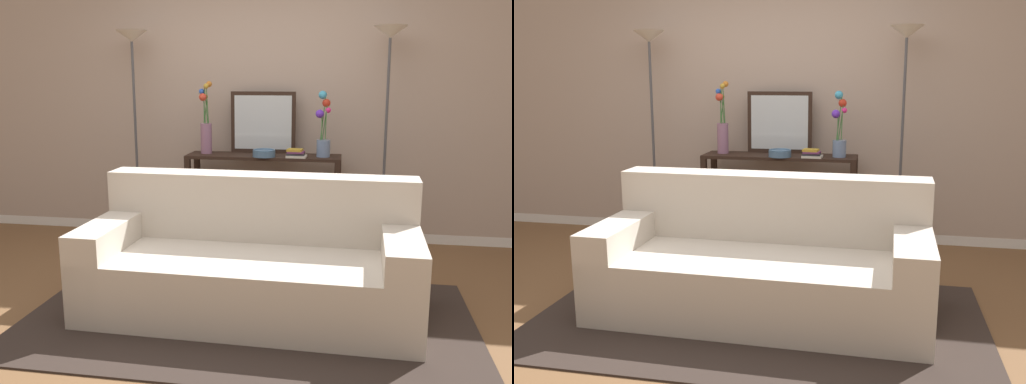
% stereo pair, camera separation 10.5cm
% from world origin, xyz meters
% --- Properties ---
extents(ground_plane, '(16.00, 16.00, 0.02)m').
position_xyz_m(ground_plane, '(0.00, 0.00, -0.01)').
color(ground_plane, brown).
extents(back_wall, '(12.00, 0.15, 2.66)m').
position_xyz_m(back_wall, '(0.00, 1.92, 1.33)').
color(back_wall, white).
rests_on(back_wall, ground).
extents(area_rug, '(2.86, 1.66, 0.01)m').
position_xyz_m(area_rug, '(0.25, -0.09, 0.01)').
color(area_rug, '#332823').
rests_on(area_rug, ground).
extents(couch, '(2.16, 0.99, 0.88)m').
position_xyz_m(couch, '(0.25, 0.08, 0.31)').
color(couch, beige).
rests_on(couch, ground).
extents(console_table, '(1.39, 0.36, 0.84)m').
position_xyz_m(console_table, '(0.09, 1.56, 0.58)').
color(console_table, black).
rests_on(console_table, ground).
extents(floor_lamp_left, '(0.28, 0.28, 1.95)m').
position_xyz_m(floor_lamp_left, '(-1.12, 1.55, 1.53)').
color(floor_lamp_left, '#4C4C51').
rests_on(floor_lamp_left, ground).
extents(floor_lamp_right, '(0.28, 0.28, 1.95)m').
position_xyz_m(floor_lamp_right, '(1.16, 1.55, 1.54)').
color(floor_lamp_right, '#4C4C51').
rests_on(floor_lamp_right, ground).
extents(wall_mirror, '(0.60, 0.02, 0.56)m').
position_xyz_m(wall_mirror, '(0.06, 1.71, 1.12)').
color(wall_mirror, black).
rests_on(wall_mirror, console_table).
extents(vase_tall_flowers, '(0.12, 0.12, 0.66)m').
position_xyz_m(vase_tall_flowers, '(-0.45, 1.58, 1.08)').
color(vase_tall_flowers, gray).
rests_on(vase_tall_flowers, console_table).
extents(vase_short_flowers, '(0.13, 0.13, 0.58)m').
position_xyz_m(vase_short_flowers, '(0.62, 1.55, 1.06)').
color(vase_short_flowers, '#6B84AD').
rests_on(vase_short_flowers, console_table).
extents(fruit_bowl, '(0.20, 0.20, 0.07)m').
position_xyz_m(fruit_bowl, '(0.11, 1.45, 0.88)').
color(fruit_bowl, '#4C7093').
rests_on(fruit_bowl, console_table).
extents(book_stack, '(0.18, 0.14, 0.07)m').
position_xyz_m(book_stack, '(0.39, 1.46, 0.88)').
color(book_stack, silver).
rests_on(book_stack, console_table).
extents(book_row_under_console, '(0.26, 0.18, 0.13)m').
position_xyz_m(book_row_under_console, '(-0.35, 1.56, 0.06)').
color(book_row_under_console, navy).
rests_on(book_row_under_console, ground).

